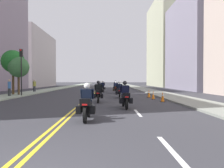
{
  "coord_description": "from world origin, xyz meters",
  "views": [
    {
      "loc": [
        1.88,
        -3.29,
        1.68
      ],
      "look_at": [
        2.24,
        19.09,
        1.3
      ],
      "focal_mm": 35.47,
      "sensor_mm": 36.0,
      "label": 1
    }
  ],
  "objects": [
    {
      "name": "motorcycle_1",
      "position": [
        2.88,
        9.91,
        0.66
      ],
      "size": [
        0.78,
        2.19,
        1.65
      ],
      "rotation": [
        0.0,
        0.0,
        0.05
      ],
      "color": "black",
      "rests_on": "ground"
    },
    {
      "name": "motorcycle_3",
      "position": [
        2.93,
        17.74,
        0.66
      ],
      "size": [
        0.77,
        2.22,
        1.59
      ],
      "rotation": [
        0.0,
        0.0,
        -0.02
      ],
      "color": "black",
      "rests_on": "ground"
    },
    {
      "name": "sidewalk_right",
      "position": [
        8.26,
        48.0,
        0.06
      ],
      "size": [
        3.0,
        144.0,
        0.12
      ],
      "primitive_type": "cube",
      "color": "gray",
      "rests_on": "ground"
    },
    {
      "name": "traffic_cone_2",
      "position": [
        6.1,
        13.79,
        0.4
      ],
      "size": [
        0.35,
        0.35,
        0.81
      ],
      "color": "black",
      "rests_on": "ground"
    },
    {
      "name": "building_right_1",
      "position": [
        18.91,
        36.04,
        8.17
      ],
      "size": [
        9.37,
        17.35,
        16.34
      ],
      "color": "gray",
      "rests_on": "ground"
    },
    {
      "name": "sidewalk_left",
      "position": [
        -8.26,
        48.0,
        0.06
      ],
      "size": [
        3.0,
        144.0,
        0.12
      ],
      "primitive_type": "cube",
      "color": "#929F8A",
      "rests_on": "ground"
    },
    {
      "name": "centreline_yellow_inner",
      "position": [
        -0.12,
        48.0,
        0.0
      ],
      "size": [
        0.12,
        132.0,
        0.01
      ],
      "primitive_type": "cube",
      "color": "yellow",
      "rests_on": "ground"
    },
    {
      "name": "traffic_cone_1",
      "position": [
        5.84,
        18.17,
        0.39
      ],
      "size": [
        0.38,
        0.38,
        0.78
      ],
      "color": "black",
      "rests_on": "ground"
    },
    {
      "name": "pedestrian_0",
      "position": [
        -8.34,
        27.37,
        0.9
      ],
      "size": [
        0.37,
        0.42,
        1.75
      ],
      "rotation": [
        0.0,
        0.0,
        4.18
      ],
      "color": "#282B33",
      "rests_on": "ground"
    },
    {
      "name": "street_tree_0",
      "position": [
        -7.89,
        20.89,
        3.09
      ],
      "size": [
        2.24,
        2.24,
        4.23
      ],
      "color": "#4F3C25",
      "rests_on": "ground"
    },
    {
      "name": "motorcycle_6",
      "position": [
        1.07,
        28.74,
        0.66
      ],
      "size": [
        0.76,
        2.28,
        1.64
      ],
      "rotation": [
        0.0,
        0.0,
        -0.01
      ],
      "color": "black",
      "rests_on": "ground"
    },
    {
      "name": "motorcycle_7",
      "position": [
        3.04,
        32.85,
        0.65
      ],
      "size": [
        0.78,
        2.23,
        1.62
      ],
      "rotation": [
        0.0,
        0.0,
        -0.05
      ],
      "color": "black",
      "rests_on": "ground"
    },
    {
      "name": "pedestrian_1",
      "position": [
        -8.04,
        18.95,
        0.92
      ],
      "size": [
        0.42,
        0.48,
        1.78
      ],
      "rotation": [
        0.0,
        0.0,
        2.22
      ],
      "color": "#25292B",
      "rests_on": "ground"
    },
    {
      "name": "ground_plane",
      "position": [
        0.0,
        48.0,
        0.0
      ],
      "size": [
        264.0,
        264.0,
        0.0
      ],
      "primitive_type": "plane",
      "color": "#303036"
    },
    {
      "name": "street_tree_1",
      "position": [
        -8.67,
        21.32,
        3.74
      ],
      "size": [
        2.49,
        2.49,
        5.01
      ],
      "color": "#513C22",
      "rests_on": "ground"
    },
    {
      "name": "building_left_2",
      "position": [
        -18.51,
        54.29,
        7.01
      ],
      "size": [
        8.57,
        21.22,
        14.03
      ],
      "color": "#B7AAAF",
      "rests_on": "ground"
    },
    {
      "name": "traffic_cone_0",
      "position": [
        5.84,
        16.12,
        0.38
      ],
      "size": [
        0.33,
        0.33,
        0.76
      ],
      "color": "black",
      "rests_on": "ground"
    },
    {
      "name": "motorcycle_0",
      "position": [
        0.97,
        5.93,
        0.66
      ],
      "size": [
        0.77,
        2.09,
        1.57
      ],
      "rotation": [
        0.0,
        0.0,
        -0.01
      ],
      "color": "black",
      "rests_on": "ground"
    },
    {
      "name": "motorcycle_2",
      "position": [
        1.1,
        13.5,
        0.66
      ],
      "size": [
        0.77,
        2.13,
        1.65
      ],
      "rotation": [
        0.0,
        0.0,
        0.02
      ],
      "color": "black",
      "rests_on": "ground"
    },
    {
      "name": "motorcycle_4",
      "position": [
        1.0,
        21.5,
        0.65
      ],
      "size": [
        0.77,
        2.23,
        1.59
      ],
      "rotation": [
        0.0,
        0.0,
        -0.03
      ],
      "color": "black",
      "rests_on": "ground"
    },
    {
      "name": "centreline_yellow_outer",
      "position": [
        0.12,
        48.0,
        0.0
      ],
      "size": [
        0.12,
        132.0,
        0.01
      ],
      "primitive_type": "cube",
      "color": "yellow",
      "rests_on": "ground"
    },
    {
      "name": "building_right_2",
      "position": [
        18.59,
        57.27,
        11.64
      ],
      "size": [
        8.72,
        21.78,
        23.28
      ],
      "color": "#9EA184",
      "rests_on": "ground"
    },
    {
      "name": "lane_dashes_white",
      "position": [
        3.38,
        29.0,
        0.0
      ],
      "size": [
        0.14,
        56.4,
        0.01
      ],
      "color": "silver",
      "rests_on": "ground"
    },
    {
      "name": "traffic_light_near",
      "position": [
        -7.16,
        19.78,
        3.39
      ],
      "size": [
        0.28,
        0.38,
        4.9
      ],
      "color": "black",
      "rests_on": "ground"
    },
    {
      "name": "motorcycle_5",
      "position": [
        2.82,
        24.72,
        0.63
      ],
      "size": [
        0.77,
        2.24,
        1.56
      ],
      "rotation": [
        0.0,
        0.0,
        -0.03
      ],
      "color": "black",
      "rests_on": "ground"
    }
  ]
}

